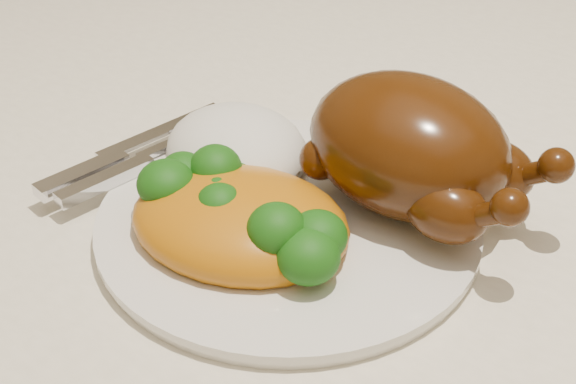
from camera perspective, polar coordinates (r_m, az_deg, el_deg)
The scene contains 6 objects.
tablecloth at distance 0.54m, azimuth 14.07°, elevation -8.63°, with size 1.73×1.03×0.18m.
dinner_plate at distance 0.54m, azimuth 0.00°, elevation -2.21°, with size 0.25×0.25×0.01m, color white.
roast_chicken at distance 0.53m, azimuth 8.86°, elevation 3.12°, with size 0.18×0.12×0.09m.
rice_mound at distance 0.59m, azimuth -3.67°, elevation 2.91°, with size 0.13×0.13×0.06m.
mac_and_cheese at distance 0.51m, azimuth -3.13°, elevation -1.96°, with size 0.17×0.15×0.06m.
cutlery at distance 0.60m, azimuth -11.91°, elevation 2.07°, with size 0.05×0.17×0.01m.
Camera 1 is at (0.12, -0.38, 1.10)m, focal length 50.00 mm.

